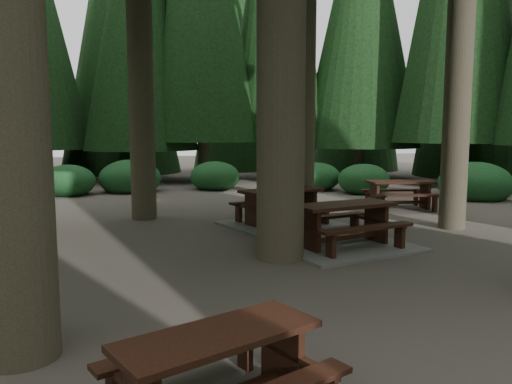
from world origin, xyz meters
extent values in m
plane|color=#4A443C|center=(0.00, 0.00, 0.00)|extent=(80.00, 80.00, 0.00)
cube|color=gray|center=(2.23, 0.70, 0.03)|extent=(3.02, 2.71, 0.05)
cube|color=black|center=(2.23, 0.70, 0.84)|extent=(2.14, 1.27, 0.07)
cube|color=black|center=(2.06, 1.35, 0.50)|extent=(2.01, 0.78, 0.06)
cube|color=black|center=(2.40, 0.05, 0.50)|extent=(2.01, 0.78, 0.06)
cube|color=black|center=(1.45, 0.50, 0.40)|extent=(0.24, 0.62, 0.80)
cube|color=black|center=(1.45, 0.50, 0.47)|extent=(0.50, 1.59, 0.07)
cube|color=black|center=(3.01, 0.91, 0.40)|extent=(0.24, 0.62, 0.80)
cube|color=black|center=(3.01, 0.91, 0.47)|extent=(0.50, 1.59, 0.07)
cube|color=black|center=(2.23, 0.70, 0.20)|extent=(1.64, 0.51, 0.09)
cube|color=gray|center=(1.72, 3.30, 0.03)|extent=(3.13, 2.85, 0.05)
cube|color=black|center=(1.72, 3.30, 0.84)|extent=(2.16, 1.39, 0.07)
cube|color=black|center=(1.51, 3.94, 0.50)|extent=(2.00, 0.92, 0.06)
cube|color=black|center=(1.94, 2.67, 0.50)|extent=(2.00, 0.92, 0.06)
cube|color=black|center=(0.96, 3.04, 0.40)|extent=(0.28, 0.61, 0.81)
cube|color=black|center=(0.96, 3.04, 0.47)|extent=(0.61, 1.56, 0.07)
cube|color=black|center=(2.49, 3.56, 0.40)|extent=(0.28, 0.61, 0.81)
cube|color=black|center=(2.49, 3.56, 0.47)|extent=(0.61, 1.56, 0.07)
cube|color=black|center=(1.72, 3.30, 0.20)|extent=(1.62, 0.63, 0.09)
cube|color=black|center=(5.82, 4.96, 0.80)|extent=(1.99, 0.99, 0.06)
cube|color=black|center=(5.90, 5.60, 0.48)|extent=(1.93, 0.52, 0.05)
cube|color=black|center=(5.73, 4.33, 0.48)|extent=(1.93, 0.52, 0.05)
cube|color=black|center=(5.06, 5.07, 0.38)|extent=(0.16, 0.59, 0.76)
cube|color=black|center=(5.06, 5.07, 0.45)|extent=(0.29, 1.54, 0.06)
cube|color=black|center=(6.58, 4.86, 0.38)|extent=(0.16, 0.59, 0.76)
cube|color=black|center=(6.58, 4.86, 0.45)|extent=(0.29, 1.54, 0.06)
cube|color=black|center=(5.82, 4.96, 0.19)|extent=(1.59, 0.30, 0.08)
cube|color=black|center=(-1.04, -4.50, 0.67)|extent=(1.73, 1.23, 0.05)
cube|color=black|center=(-1.26, -4.01, 0.40)|extent=(1.56, 0.86, 0.04)
cube|color=black|center=(-0.45, -4.23, 0.32)|extent=(0.27, 0.48, 0.65)
cube|color=black|center=(-0.45, -4.23, 0.38)|extent=(0.60, 1.22, 0.05)
ellipsoid|color=#1C5127|center=(9.44, 6.45, 0.40)|extent=(2.42, 2.42, 1.49)
ellipsoid|color=#1C5127|center=(6.43, 8.69, 0.40)|extent=(1.90, 1.90, 1.17)
ellipsoid|color=#1C5127|center=(5.14, 10.17, 0.40)|extent=(1.84, 1.84, 1.13)
ellipsoid|color=#1C5127|center=(1.30, 11.25, 0.40)|extent=(1.95, 1.95, 1.20)
ellipsoid|color=#1C5127|center=(-1.94, 11.21, 0.40)|extent=(2.31, 2.31, 1.42)
ellipsoid|color=#1C5127|center=(-4.09, 10.56, 0.40)|extent=(1.93, 1.93, 1.19)
cone|color=black|center=(8.89, 14.45, 8.24)|extent=(5.73, 5.73, 13.48)
cone|color=black|center=(-1.44, 15.36, 7.89)|extent=(5.17, 5.17, 12.91)
cone|color=black|center=(-6.57, 16.72, 8.10)|extent=(5.82, 5.82, 13.26)
cone|color=black|center=(11.00, 19.74, 9.51)|extent=(5.26, 5.26, 19.02)
cone|color=black|center=(4.25, 21.60, 8.07)|extent=(5.34, 5.34, 16.14)
cone|color=black|center=(-2.52, 20.86, 8.43)|extent=(6.57, 6.57, 16.86)
camera|label=1|loc=(-1.61, -8.15, 2.23)|focal=35.00mm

